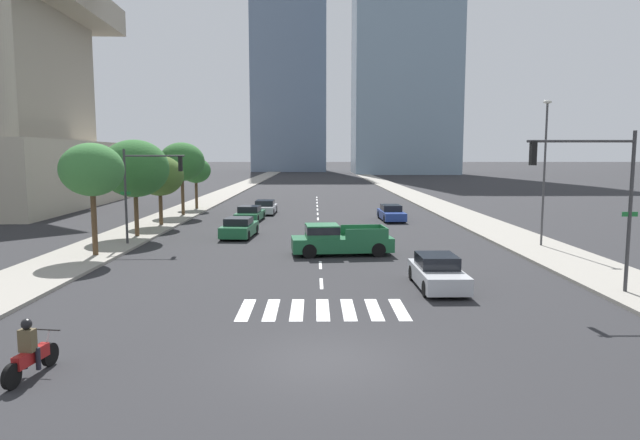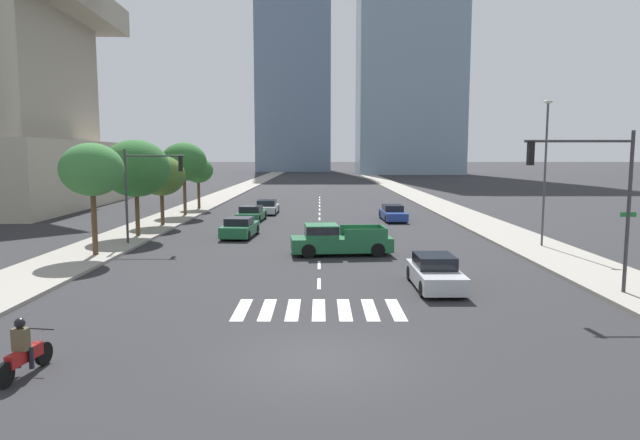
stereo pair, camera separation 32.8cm
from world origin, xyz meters
The scene contains 22 objects.
ground_plane centered at (0.00, 0.00, 0.00)m, with size 800.00×800.00×0.00m, color #28282B.
sidewalk_east centered at (12.64, 30.00, 0.07)m, with size 4.00×260.00×0.15m, color gray.
sidewalk_west centered at (-12.64, 30.00, 0.07)m, with size 4.00×260.00×0.15m, color gray.
crosswalk_near centered at (0.00, 4.87, 0.00)m, with size 5.85×2.82×0.01m.
lane_divider_center centered at (0.00, 32.87, 0.00)m, with size 0.14×50.00×0.01m.
motorcycle_lead centered at (-7.21, -1.06, 0.58)m, with size 0.70×2.06×1.49m.
pickup_truck centered at (0.93, 15.69, 0.81)m, with size 5.56×2.43×1.67m.
sedan_green_0 centered at (-5.57, 31.29, 0.58)m, with size 2.14×4.39×1.26m.
sedan_green_1 centered at (-5.24, 22.30, 0.61)m, with size 2.15×4.40×1.32m.
sedan_blue_2 centered at (6.05, 31.64, 0.59)m, with size 1.89×4.78×1.27m.
sedan_silver_3 centered at (-4.81, 36.95, 0.58)m, with size 1.96×4.34×1.27m.
sedan_silver_4 centered at (4.73, 8.10, 0.61)m, with size 1.79×4.29×1.34m.
traffic_signal_near centered at (10.28, 6.82, 4.34)m, with size 4.36×0.28×6.16m.
traffic_signal_far centered at (-10.12, 18.82, 3.94)m, with size 3.83×0.28×5.58m.
street_lamp_east centered at (12.94, 17.91, 4.92)m, with size 0.50×0.24×8.32m.
street_tree_nearest centered at (-11.84, 14.97, 4.61)m, with size 3.25×3.25×5.86m.
street_tree_second centered at (-11.84, 21.95, 4.51)m, with size 4.33×4.33×6.21m.
street_tree_third centered at (-11.84, 27.72, 3.83)m, with size 3.53×3.53×5.19m.
street_tree_fourth centered at (-11.84, 34.85, 4.77)m, with size 3.93×3.93×6.31m.
street_tree_fifth centered at (-11.84, 40.54, 3.86)m, with size 2.88×2.88×4.96m.
office_tower_left_skyline centered at (-8.38, 170.78, 44.66)m, with size 23.45×20.42×90.37m.
office_tower_center_skyline centered at (24.85, 145.39, 46.37)m, with size 28.41×21.00×93.81m.
Camera 1 is at (-0.28, -14.31, 5.41)m, focal length 31.53 mm.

